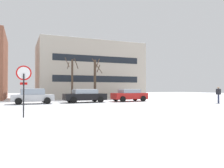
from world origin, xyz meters
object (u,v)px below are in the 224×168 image
at_px(parked_car_red, 129,95).
at_px(parked_car_black, 85,96).
at_px(stop_sign, 24,81).
at_px(parked_car_silver, 32,96).
at_px(pedestrian_crossing, 218,94).

bearing_deg(parked_car_red, parked_car_black, 179.57).
height_order(stop_sign, parked_car_black, stop_sign).
relative_size(stop_sign, parked_car_black, 0.59).
xyz_separation_m(parked_car_silver, parked_car_red, (10.59, 0.09, -0.02)).
bearing_deg(parked_car_red, pedestrian_crossing, -42.95).
bearing_deg(parked_car_silver, pedestrian_crossing, -19.82).
distance_m(stop_sign, parked_car_black, 12.55).
relative_size(parked_car_black, pedestrian_crossing, 2.70).
height_order(stop_sign, pedestrian_crossing, stop_sign).
distance_m(parked_car_red, pedestrian_crossing, 9.36).
xyz_separation_m(parked_car_silver, pedestrian_crossing, (17.43, -6.28, 0.22)).
bearing_deg(parked_car_black, parked_car_red, -0.43).
relative_size(stop_sign, parked_car_silver, 0.67).
distance_m(stop_sign, pedestrian_crossing, 18.91).
bearing_deg(parked_car_red, stop_sign, -136.84).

